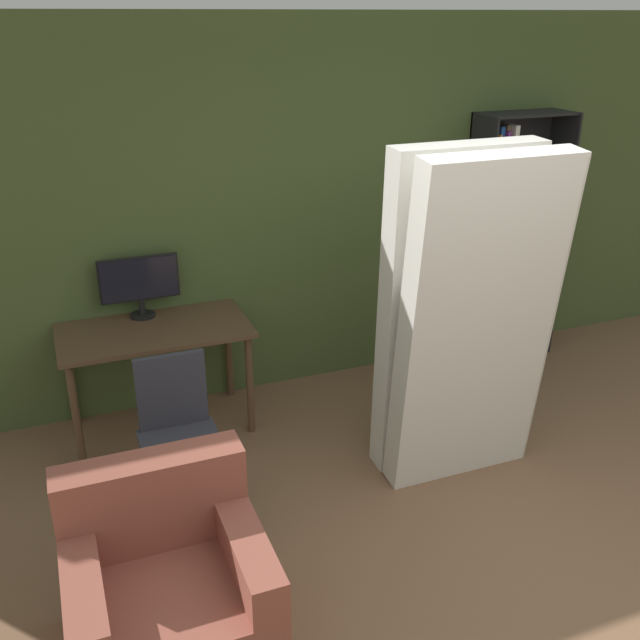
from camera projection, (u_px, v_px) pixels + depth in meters
ground_plane at (553, 618)px, 3.42m from camera, size 16.00×16.00×0.00m
wall_back at (334, 208)px, 5.28m from camera, size 8.00×0.06×2.70m
desk at (155, 342)px, 4.75m from camera, size 1.25×0.68×0.76m
monitor at (139, 282)px, 4.81m from camera, size 0.53×0.17×0.43m
office_chair at (181, 452)px, 4.06m from camera, size 0.52×0.52×0.93m
bookshelf at (500, 244)px, 5.75m from camera, size 0.75×0.35×1.99m
mattress_near at (478, 327)px, 4.09m from camera, size 0.94×0.38×2.03m
mattress_far at (454, 312)px, 4.31m from camera, size 0.94×0.26×2.03m
armchair at (168, 588)px, 3.17m from camera, size 0.85×0.80×0.85m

